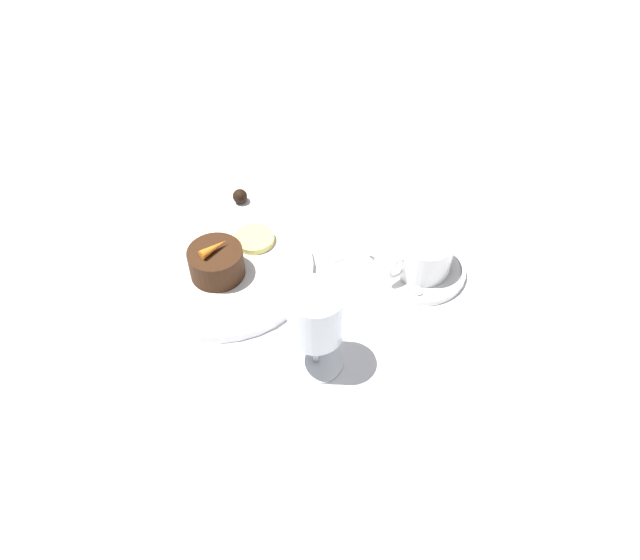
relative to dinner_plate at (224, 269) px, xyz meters
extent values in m
plane|color=white|center=(-0.03, 0.02, -0.01)|extent=(3.00, 3.00, 0.00)
cylinder|color=white|center=(0.00, 0.00, 0.00)|extent=(0.26, 0.26, 0.01)
torus|color=#999EA8|center=(0.00, 0.00, 0.00)|extent=(0.24, 0.24, 0.00)
cylinder|color=white|center=(-0.23, 0.17, 0.00)|extent=(0.13, 0.13, 0.01)
torus|color=#999EA8|center=(-0.23, 0.17, 0.00)|extent=(0.12, 0.12, 0.00)
cylinder|color=white|center=(-0.23, 0.17, 0.03)|extent=(0.08, 0.08, 0.05)
cylinder|color=brown|center=(-0.23, 0.17, 0.03)|extent=(0.07, 0.07, 0.04)
torus|color=white|center=(-0.18, 0.17, 0.03)|extent=(0.03, 0.01, 0.04)
cube|color=silver|center=(-0.19, 0.14, 0.00)|extent=(0.01, 0.09, 0.00)
ellipsoid|color=silver|center=(-0.19, 0.20, 0.00)|extent=(0.02, 0.02, 0.00)
cylinder|color=silver|center=(-0.01, 0.21, -0.01)|extent=(0.07, 0.07, 0.01)
cylinder|color=silver|center=(-0.01, 0.21, 0.02)|extent=(0.01, 0.01, 0.05)
cylinder|color=silver|center=(-0.01, 0.21, 0.09)|extent=(0.07, 0.07, 0.07)
cylinder|color=#470A14|center=(-0.01, 0.21, 0.07)|extent=(0.06, 0.06, 0.04)
cube|color=silver|center=(-0.17, -0.03, -0.01)|extent=(0.04, 0.14, 0.01)
cube|color=silver|center=(-0.15, 0.06, -0.01)|extent=(0.03, 0.05, 0.01)
cylinder|color=#381E0F|center=(0.01, 0.01, 0.03)|extent=(0.08, 0.08, 0.04)
cone|color=orange|center=(0.01, 0.01, 0.06)|extent=(0.04, 0.02, 0.01)
cylinder|color=#EFE075|center=(-0.06, -0.02, 0.01)|extent=(0.06, 0.06, 0.01)
sphere|color=black|center=(-0.10, -0.12, 0.00)|extent=(0.02, 0.02, 0.02)
camera|label=1|loc=(0.27, 0.58, 0.65)|focal=35.00mm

